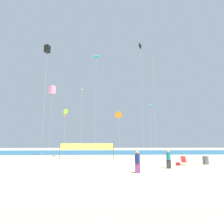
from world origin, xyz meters
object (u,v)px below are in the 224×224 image
(kite_pink_box, at_px, (52,90))
(folding_beach_chair, at_px, (184,160))
(trash_barrel, at_px, (206,160))
(beach_handbag, at_px, (178,164))
(kite_orange_delta, at_px, (119,115))
(beachgoer_navy_shirt, at_px, (137,161))
(kite_blue_diamond, at_px, (153,57))
(kite_lime_diamond, at_px, (82,91))
(kite_black_box, at_px, (47,49))
(kite_black_delta, at_px, (141,46))
(kite_cyan_tube, at_px, (96,57))
(kite_cyan_diamond, at_px, (150,105))
(kite_lime_tube, at_px, (65,112))
(beachgoer_teal_shirt, at_px, (168,159))
(volleyball_net, at_px, (86,147))

(kite_pink_box, bearing_deg, folding_beach_chair, -33.88)
(trash_barrel, height_order, beach_handbag, trash_barrel)
(folding_beach_chair, height_order, kite_orange_delta, kite_orange_delta)
(beachgoer_navy_shirt, height_order, kite_blue_diamond, kite_blue_diamond)
(beach_handbag, relative_size, kite_lime_diamond, 0.03)
(kite_orange_delta, bearing_deg, kite_lime_diamond, 154.42)
(beachgoer_navy_shirt, bearing_deg, kite_orange_delta, -95.11)
(beachgoer_navy_shirt, xyz_separation_m, kite_black_box, (-10.96, 10.81, 14.79))
(trash_barrel, bearing_deg, kite_black_delta, 105.22)
(kite_lime_diamond, bearing_deg, kite_black_delta, 3.13)
(beach_handbag, relative_size, kite_black_delta, 0.02)
(kite_black_box, height_order, kite_black_delta, kite_black_delta)
(kite_orange_delta, height_order, kite_cyan_tube, kite_cyan_tube)
(kite_cyan_tube, xyz_separation_m, kite_black_delta, (8.84, -1.69, 1.74))
(beachgoer_navy_shirt, relative_size, kite_pink_box, 0.14)
(folding_beach_chair, relative_size, kite_cyan_diamond, 0.10)
(kite_blue_diamond, bearing_deg, kite_lime_tube, -162.09)
(beachgoer_navy_shirt, height_order, beachgoer_teal_shirt, beachgoer_navy_shirt)
(kite_cyan_diamond, height_order, kite_black_delta, kite_black_delta)
(kite_black_delta, bearing_deg, beach_handbag, -88.55)
(kite_black_box, bearing_deg, trash_barrel, -15.94)
(beach_handbag, height_order, kite_orange_delta, kite_orange_delta)
(beachgoer_navy_shirt, bearing_deg, kite_cyan_tube, -84.14)
(beachgoer_teal_shirt, bearing_deg, kite_black_box, 13.24)
(kite_lime_diamond, height_order, kite_pink_box, kite_lime_diamond)
(kite_black_box, bearing_deg, kite_blue_diamond, 27.60)
(folding_beach_chair, distance_m, volleyball_net, 12.90)
(kite_pink_box, bearing_deg, kite_lime_diamond, 24.81)
(volleyball_net, bearing_deg, kite_cyan_tube, 85.08)
(kite_blue_diamond, bearing_deg, beachgoer_teal_shirt, -102.31)
(kite_blue_diamond, bearing_deg, kite_black_box, -152.40)
(beachgoer_teal_shirt, bearing_deg, kite_cyan_diamond, -54.50)
(beach_handbag, xyz_separation_m, kite_black_delta, (-0.37, 14.77, 21.03))
(beach_handbag, bearing_deg, trash_barrel, 14.49)
(trash_barrel, distance_m, kite_black_delta, 25.26)
(beachgoer_teal_shirt, relative_size, volleyball_net, 0.21)
(beachgoer_teal_shirt, distance_m, kite_cyan_diamond, 16.19)
(beachgoer_teal_shirt, height_order, kite_black_box, kite_black_box)
(kite_cyan_diamond, bearing_deg, kite_lime_tube, -174.57)
(volleyball_net, distance_m, kite_black_delta, 23.04)
(kite_cyan_tube, bearing_deg, beachgoer_navy_shirt, -78.35)
(kite_black_box, bearing_deg, kite_lime_diamond, 61.63)
(kite_lime_tube, bearing_deg, beachgoer_navy_shirt, -59.53)
(kite_blue_diamond, bearing_deg, trash_barrel, -85.66)
(kite_cyan_diamond, distance_m, kite_pink_box, 17.08)
(folding_beach_chair, distance_m, trash_barrel, 2.65)
(beachgoer_teal_shirt, relative_size, folding_beach_chair, 1.85)
(kite_cyan_diamond, height_order, kite_pink_box, kite_pink_box)
(kite_black_delta, bearing_deg, kite_blue_diamond, 22.45)
(beachgoer_teal_shirt, bearing_deg, trash_barrel, -105.98)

